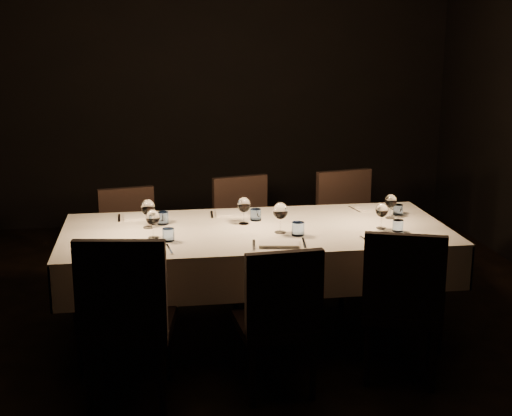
{
  "coord_description": "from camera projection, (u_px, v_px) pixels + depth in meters",
  "views": [
    {
      "loc": [
        -0.67,
        -4.45,
        2.04
      ],
      "look_at": [
        0.0,
        0.0,
        0.9
      ],
      "focal_mm": 50.0,
      "sensor_mm": 36.0,
      "label": 1
    }
  ],
  "objects": [
    {
      "name": "chair_near_right",
      "position": [
        403.0,
        299.0,
        4.11
      ],
      "size": [
        0.58,
        0.58,
        0.94
      ],
      "rotation": [
        0.0,
        0.0,
        2.79
      ],
      "color": "black",
      "rests_on": "ground"
    },
    {
      "name": "room",
      "position": [
        256.0,
        116.0,
        4.49
      ],
      "size": [
        5.01,
        6.01,
        3.01
      ],
      "color": "black",
      "rests_on": "ground"
    },
    {
      "name": "chair_near_center",
      "position": [
        279.0,
        314.0,
        3.95
      ],
      "size": [
        0.46,
        0.46,
        0.89
      ],
      "rotation": [
        0.0,
        0.0,
        3.23
      ],
      "color": "black",
      "rests_on": "ground"
    },
    {
      "name": "place_setting_near_center",
      "position": [
        284.0,
        225.0,
        4.47
      ],
      "size": [
        0.37,
        0.42,
        0.2
      ],
      "rotation": [
        0.0,
        0.0,
        -0.14
      ],
      "color": "white",
      "rests_on": "dining_table"
    },
    {
      "name": "place_setting_near_right",
      "position": [
        387.0,
        222.0,
        4.57
      ],
      "size": [
        0.32,
        0.4,
        0.17
      ],
      "rotation": [
        0.0,
        0.0,
        0.13
      ],
      "color": "white",
      "rests_on": "dining_table"
    },
    {
      "name": "chair_far_right",
      "position": [
        349.0,
        227.0,
        5.58
      ],
      "size": [
        0.54,
        0.54,
        0.96
      ],
      "rotation": [
        0.0,
        0.0,
        0.2
      ],
      "color": "black",
      "rests_on": "ground"
    },
    {
      "name": "chair_far_center",
      "position": [
        245.0,
        231.0,
        5.53
      ],
      "size": [
        0.53,
        0.53,
        0.92
      ],
      "rotation": [
        0.0,
        0.0,
        0.23
      ],
      "color": "black",
      "rests_on": "ground"
    },
    {
      "name": "place_setting_far_left",
      "position": [
        149.0,
        213.0,
        4.76
      ],
      "size": [
        0.35,
        0.41,
        0.19
      ],
      "rotation": [
        0.0,
        0.0,
        0.03
      ],
      "color": "white",
      "rests_on": "dining_table"
    },
    {
      "name": "dining_table",
      "position": [
        256.0,
        239.0,
        4.69
      ],
      "size": [
        2.52,
        1.12,
        0.76
      ],
      "color": "black",
      "rests_on": "ground"
    },
    {
      "name": "place_setting_far_center",
      "position": [
        243.0,
        210.0,
        4.86
      ],
      "size": [
        0.33,
        0.41,
        0.18
      ],
      "rotation": [
        0.0,
        0.0,
        -0.06
      ],
      "color": "white",
      "rests_on": "dining_table"
    },
    {
      "name": "chair_far_left",
      "position": [
        130.0,
        241.0,
        5.35
      ],
      "size": [
        0.49,
        0.49,
        0.87
      ],
      "rotation": [
        0.0,
        0.0,
        0.18
      ],
      "color": "black",
      "rests_on": "ground"
    },
    {
      "name": "place_setting_near_left",
      "position": [
        154.0,
        231.0,
        4.35
      ],
      "size": [
        0.34,
        0.41,
        0.18
      ],
      "rotation": [
        0.0,
        0.0,
        0.14
      ],
      "color": "white",
      "rests_on": "dining_table"
    },
    {
      "name": "place_setting_far_right",
      "position": [
        387.0,
        205.0,
        5.0
      ],
      "size": [
        0.32,
        0.39,
        0.17
      ],
      "rotation": [
        0.0,
        0.0,
        0.18
      ],
      "color": "white",
      "rests_on": "dining_table"
    },
    {
      "name": "chair_near_left",
      "position": [
        126.0,
        313.0,
        3.84
      ],
      "size": [
        0.54,
        0.54,
        0.99
      ],
      "rotation": [
        0.0,
        0.0,
        2.99
      ],
      "color": "black",
      "rests_on": "ground"
    }
  ]
}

